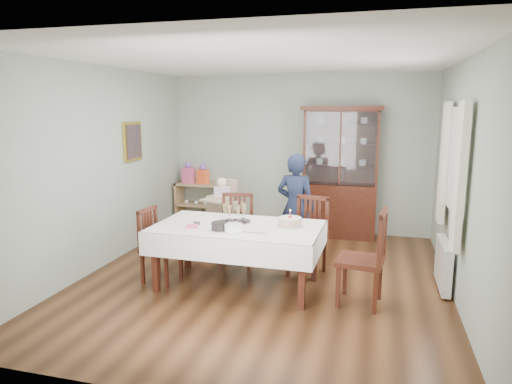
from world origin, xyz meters
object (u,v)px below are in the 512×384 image
(china_cabinet, at_px, (340,170))
(woman, at_px, (296,207))
(champagne_tray, at_px, (235,217))
(birthday_cake, at_px, (290,223))
(gift_bag_orange, at_px, (203,175))
(chair_far_left, at_px, (236,246))
(chair_end_left, at_px, (161,260))
(sideboard, at_px, (201,205))
(dining_table, at_px, (238,256))
(chair_far_right, at_px, (307,252))
(chair_end_right, at_px, (362,276))
(high_chair, at_px, (222,222))
(gift_bag_pink, at_px, (188,173))

(china_cabinet, xyz_separation_m, woman, (-0.50, -1.36, -0.36))
(champagne_tray, distance_m, birthday_cake, 0.70)
(china_cabinet, distance_m, gift_bag_orange, 2.44)
(chair_far_left, bearing_deg, chair_end_left, -146.08)
(sideboard, height_order, chair_far_left, chair_far_left)
(china_cabinet, bearing_deg, champagne_tray, -113.97)
(dining_table, relative_size, champagne_tray, 5.07)
(chair_far_left, distance_m, chair_far_right, 0.97)
(china_cabinet, distance_m, chair_end_right, 2.83)
(dining_table, xyz_separation_m, high_chair, (-0.66, 1.34, 0.05))
(dining_table, relative_size, high_chair, 1.82)
(high_chair, bearing_deg, birthday_cake, -25.93)
(gift_bag_pink, xyz_separation_m, gift_bag_orange, (0.29, -0.00, -0.01))
(woman, relative_size, gift_bag_pink, 4.01)
(chair_far_left, bearing_deg, sideboard, 113.07)
(sideboard, distance_m, chair_far_left, 2.30)
(chair_end_left, relative_size, high_chair, 0.83)
(birthday_cake, bearing_deg, woman, 96.57)
(chair_end_left, bearing_deg, gift_bag_pink, 22.01)
(chair_end_left, xyz_separation_m, gift_bag_orange, (-0.46, 2.64, 0.68))
(china_cabinet, distance_m, birthday_cake, 2.50)
(birthday_cake, bearing_deg, champagne_tray, 176.33)
(sideboard, bearing_deg, birthday_cake, -49.40)
(dining_table, relative_size, birthday_cake, 6.32)
(champagne_tray, height_order, birthday_cake, champagne_tray)
(dining_table, bearing_deg, chair_end_left, -173.79)
(china_cabinet, distance_m, chair_far_left, 2.40)
(chair_far_right, relative_size, woman, 0.66)
(chair_far_right, relative_size, chair_end_right, 0.94)
(chair_end_left, distance_m, gift_bag_orange, 2.77)
(dining_table, xyz_separation_m, gift_bag_orange, (-1.44, 2.53, 0.57))
(dining_table, height_order, chair_end_right, chair_end_right)
(sideboard, distance_m, woman, 2.46)
(chair_far_right, height_order, champagne_tray, chair_far_right)
(high_chair, relative_size, gift_bag_orange, 3.13)
(chair_far_right, bearing_deg, high_chair, 164.13)
(sideboard, relative_size, gift_bag_pink, 2.36)
(chair_far_right, xyz_separation_m, birthday_cake, (-0.13, -0.55, 0.52))
(dining_table, xyz_separation_m, chair_end_right, (1.48, -0.14, -0.06))
(chair_far_right, distance_m, high_chair, 1.59)
(chair_far_right, relative_size, gift_bag_orange, 2.84)
(dining_table, xyz_separation_m, gift_bag_pink, (-1.73, 2.53, 0.58))
(gift_bag_pink, bearing_deg, sideboard, 5.10)
(dining_table, bearing_deg, sideboard, 120.45)
(chair_end_left, distance_m, woman, 2.01)
(chair_far_right, distance_m, woman, 0.76)
(china_cabinet, bearing_deg, dining_table, -111.50)
(chair_far_right, bearing_deg, gift_bag_pink, 153.42)
(chair_end_right, relative_size, woman, 0.71)
(chair_far_right, distance_m, birthday_cake, 0.77)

